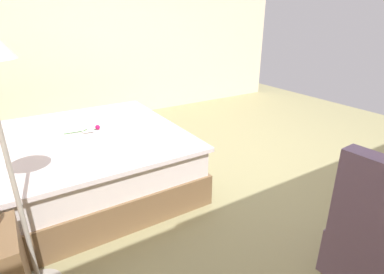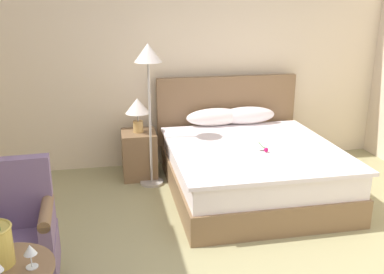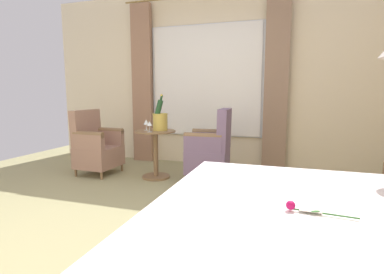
% 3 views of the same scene
% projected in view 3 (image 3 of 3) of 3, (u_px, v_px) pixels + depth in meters
% --- Properties ---
extents(ground_plane, '(7.14, 7.14, 0.00)m').
position_uv_depth(ground_plane, '(123.00, 230.00, 2.65)').
color(ground_plane, tan).
extents(wall_window_side, '(0.27, 5.76, 2.89)m').
position_uv_depth(wall_window_side, '(207.00, 80.00, 5.05)').
color(wall_window_side, beige).
rests_on(wall_window_side, ground).
extents(bed, '(1.88, 2.10, 1.19)m').
position_uv_depth(bed, '(359.00, 262.00, 1.56)').
color(bed, brown).
rests_on(bed, ground).
extents(side_table_round, '(0.57, 0.57, 0.69)m').
position_uv_depth(side_table_round, '(156.00, 151.00, 4.27)').
color(side_table_round, brown).
rests_on(side_table_round, ground).
extents(champagne_bucket, '(0.22, 0.22, 0.51)m').
position_uv_depth(champagne_bucket, '(160.00, 120.00, 4.22)').
color(champagne_bucket, gold).
rests_on(champagne_bucket, side_table_round).
extents(wine_glass_near_bucket, '(0.08, 0.08, 0.16)m').
position_uv_depth(wine_glass_near_bucket, '(146.00, 122.00, 4.24)').
color(wine_glass_near_bucket, white).
rests_on(wine_glass_near_bucket, side_table_round).
extents(wine_glass_near_edge, '(0.07, 0.07, 0.14)m').
position_uv_depth(wine_glass_near_edge, '(150.00, 124.00, 4.06)').
color(wine_glass_near_edge, white).
rests_on(wine_glass_near_edge, side_table_round).
extents(armchair_by_window, '(0.57, 0.59, 1.00)m').
position_uv_depth(armchair_by_window, '(211.00, 150.00, 4.09)').
color(armchair_by_window, brown).
rests_on(armchair_by_window, ground).
extents(armchair_facing_bed, '(0.61, 0.57, 0.96)m').
position_uv_depth(armchair_facing_bed, '(96.00, 147.00, 4.50)').
color(armchair_facing_bed, brown).
rests_on(armchair_facing_bed, ground).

